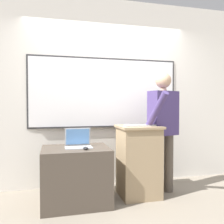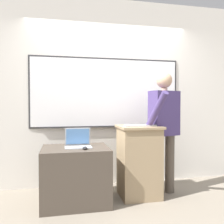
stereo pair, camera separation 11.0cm
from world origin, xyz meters
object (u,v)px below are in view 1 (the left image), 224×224
object	(u,v)px
lectern_podium	(138,161)
side_desk	(76,176)
laptop	(78,141)
computer_mouse_by_laptop	(86,148)
wireless_keyboard	(140,125)
person_presenter	(163,124)

from	to	relation	value
lectern_podium	side_desk	xyz separation A→B (m)	(-0.85, -0.05, -0.13)
lectern_podium	side_desk	world-z (taller)	lectern_podium
laptop	computer_mouse_by_laptop	size ratio (longest dim) A/B	3.34
side_desk	wireless_keyboard	size ratio (longest dim) A/B	1.92
side_desk	computer_mouse_by_laptop	world-z (taller)	computer_mouse_by_laptop
lectern_podium	wireless_keyboard	size ratio (longest dim) A/B	2.21
lectern_podium	person_presenter	size ratio (longest dim) A/B	0.57
lectern_podium	computer_mouse_by_laptop	bearing A→B (deg)	-163.61
wireless_keyboard	computer_mouse_by_laptop	world-z (taller)	wireless_keyboard
side_desk	computer_mouse_by_laptop	size ratio (longest dim) A/B	8.29
wireless_keyboard	computer_mouse_by_laptop	xyz separation A→B (m)	(-0.75, -0.15, -0.24)
side_desk	person_presenter	world-z (taller)	person_presenter
lectern_podium	laptop	size ratio (longest dim) A/B	2.86
lectern_podium	person_presenter	distance (m)	0.62
laptop	computer_mouse_by_laptop	world-z (taller)	laptop
computer_mouse_by_laptop	laptop	bearing A→B (deg)	108.69
lectern_podium	computer_mouse_by_laptop	size ratio (longest dim) A/B	9.55
person_presenter	computer_mouse_by_laptop	bearing A→B (deg)	176.23
lectern_podium	laptop	xyz separation A→B (m)	(-0.82, -0.01, 0.30)
wireless_keyboard	lectern_podium	bearing A→B (deg)	91.15
lectern_podium	side_desk	size ratio (longest dim) A/B	1.15
computer_mouse_by_laptop	person_presenter	bearing A→B (deg)	11.86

